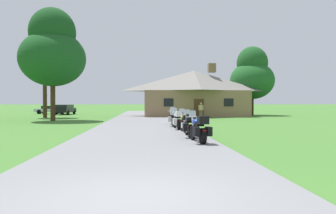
% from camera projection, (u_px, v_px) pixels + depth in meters
% --- Properties ---
extents(ground_plane, '(500.00, 500.00, 0.00)m').
position_uv_depth(ground_plane, '(143.00, 124.00, 25.66)').
color(ground_plane, '#42752D').
extents(asphalt_driveway, '(6.40, 80.00, 0.06)m').
position_uv_depth(asphalt_driveway, '(143.00, 126.00, 23.67)').
color(asphalt_driveway, slate).
rests_on(asphalt_driveway, ground).
extents(motorcycle_blue_nearest_to_camera, '(0.89, 2.08, 1.30)m').
position_uv_depth(motorcycle_blue_nearest_to_camera, '(199.00, 129.00, 13.39)').
color(motorcycle_blue_nearest_to_camera, black).
rests_on(motorcycle_blue_nearest_to_camera, asphalt_driveway).
extents(motorcycle_black_second_in_row, '(0.72, 2.08, 1.30)m').
position_uv_depth(motorcycle_black_second_in_row, '(189.00, 126.00, 15.59)').
color(motorcycle_black_second_in_row, black).
rests_on(motorcycle_black_second_in_row, asphalt_driveway).
extents(motorcycle_yellow_third_in_row, '(0.66, 2.08, 1.30)m').
position_uv_depth(motorcycle_yellow_third_in_row, '(185.00, 122.00, 18.01)').
color(motorcycle_yellow_third_in_row, black).
rests_on(motorcycle_yellow_third_in_row, asphalt_driveway).
extents(motorcycle_silver_fourth_in_row, '(0.83, 2.08, 1.30)m').
position_uv_depth(motorcycle_silver_fourth_in_row, '(178.00, 120.00, 20.15)').
color(motorcycle_silver_fourth_in_row, black).
rests_on(motorcycle_silver_fourth_in_row, asphalt_driveway).
extents(motorcycle_silver_fifth_in_row, '(0.74, 2.08, 1.30)m').
position_uv_depth(motorcycle_silver_fifth_in_row, '(173.00, 118.00, 22.66)').
color(motorcycle_silver_fifth_in_row, black).
rests_on(motorcycle_silver_fifth_in_row, asphalt_driveway).
extents(motorcycle_blue_farthest_in_row, '(0.75, 2.08, 1.30)m').
position_uv_depth(motorcycle_blue_farthest_in_row, '(173.00, 117.00, 24.77)').
color(motorcycle_blue_farthest_in_row, black).
rests_on(motorcycle_blue_farthest_in_row, asphalt_driveway).
extents(stone_lodge, '(13.02, 7.48, 6.55)m').
position_uv_depth(stone_lodge, '(194.00, 93.00, 40.47)').
color(stone_lodge, '#896B4C').
rests_on(stone_lodge, ground).
extents(bystander_tan_shirt_near_lodge, '(0.53, 0.32, 1.69)m').
position_uv_depth(bystander_tan_shirt_near_lodge, '(201.00, 109.00, 35.85)').
color(bystander_tan_shirt_near_lodge, '#75664C').
rests_on(bystander_tan_shirt_near_lodge, ground).
extents(tree_left_near, '(6.01, 6.01, 10.41)m').
position_uv_depth(tree_left_near, '(53.00, 51.00, 30.01)').
color(tree_left_near, '#422D19').
rests_on(tree_left_near, ground).
extents(tree_right_of_lodge, '(5.80, 5.80, 9.10)m').
position_uv_depth(tree_right_of_lodge, '(252.00, 75.00, 43.14)').
color(tree_right_of_lodge, '#422D19').
rests_on(tree_right_of_lodge, ground).
extents(tree_left_far, '(4.14, 4.14, 9.44)m').
position_uv_depth(tree_left_far, '(45.00, 58.00, 36.21)').
color(tree_left_far, '#422D19').
rests_on(tree_left_far, ground).
extents(parked_black_suv_far_left, '(2.20, 4.73, 1.40)m').
position_uv_depth(parked_black_suv_far_left, '(65.00, 109.00, 45.65)').
color(parked_black_suv_far_left, black).
rests_on(parked_black_suv_far_left, ground).
extents(parked_silver_sedan_far_left, '(4.34, 2.18, 1.20)m').
position_uv_depth(parked_silver_sedan_far_left, '(50.00, 110.00, 48.44)').
color(parked_silver_sedan_far_left, '#ADAFB7').
rests_on(parked_silver_sedan_far_left, ground).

